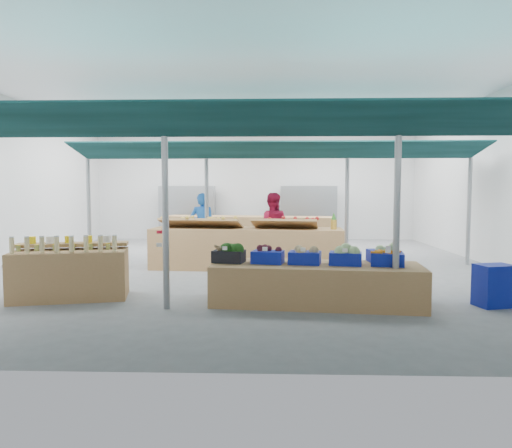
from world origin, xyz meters
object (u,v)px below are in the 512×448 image
object	(u,v)px
crate_stack	(494,285)
vendor_right	(272,227)
bottle_shelf	(71,272)
fruit_counter	(247,248)
veg_counter	(316,284)
vendor_left	(203,227)

from	to	relation	value
crate_stack	vendor_right	size ratio (longest dim) A/B	0.37
bottle_shelf	fruit_counter	bearing A→B (deg)	35.02
veg_counter	vendor_left	bearing A→B (deg)	125.16
bottle_shelf	vendor_right	world-z (taller)	vendor_right
bottle_shelf	veg_counter	xyz separation A→B (m)	(4.12, -0.27, -0.12)
veg_counter	fruit_counter	size ratio (longest dim) A/B	0.74
veg_counter	vendor_left	size ratio (longest dim) A/B	1.86
veg_counter	vendor_right	size ratio (longest dim) A/B	1.86
vendor_left	vendor_right	world-z (taller)	same
veg_counter	crate_stack	distance (m)	2.79
vendor_left	vendor_right	bearing A→B (deg)	-175.75
bottle_shelf	crate_stack	bearing A→B (deg)	-15.52
fruit_counter	crate_stack	distance (m)	5.34
bottle_shelf	crate_stack	distance (m)	6.92
veg_counter	crate_stack	xyz separation A→B (m)	(2.79, -0.08, 0.01)
bottle_shelf	fruit_counter	xyz separation A→B (m)	(2.82, 3.09, 0.03)
vendor_right	crate_stack	bearing A→B (deg)	131.79
veg_counter	crate_stack	world-z (taller)	crate_stack
bottle_shelf	vendor_right	xyz separation A→B (m)	(3.42, 4.19, 0.44)
fruit_counter	crate_stack	world-z (taller)	fruit_counter
fruit_counter	crate_stack	bearing A→B (deg)	-35.82
fruit_counter	crate_stack	size ratio (longest dim) A/B	6.71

